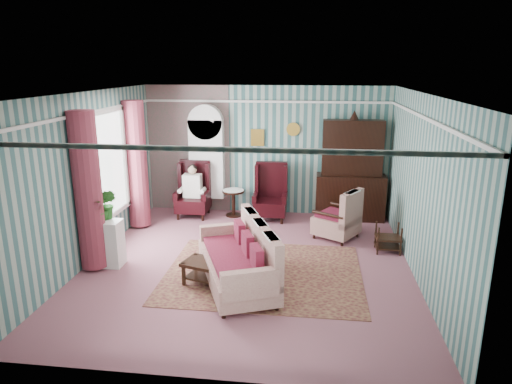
# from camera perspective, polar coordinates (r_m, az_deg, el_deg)

# --- Properties ---
(floor) EXTENTS (6.00, 6.00, 0.00)m
(floor) POSITION_cam_1_polar(r_m,az_deg,el_deg) (7.96, -0.99, -9.08)
(floor) COLOR #8C5159
(floor) RESTS_ON ground
(room_shell) EXTENTS (5.53, 6.02, 2.91)m
(room_shell) POSITION_cam_1_polar(r_m,az_deg,el_deg) (7.64, -5.49, 5.59)
(room_shell) COLOR #34605E
(room_shell) RESTS_ON ground
(bookcase) EXTENTS (0.80, 0.28, 2.24)m
(bookcase) POSITION_cam_1_polar(r_m,az_deg,el_deg) (10.52, -6.16, 3.39)
(bookcase) COLOR silver
(bookcase) RESTS_ON floor
(dresser_hutch) EXTENTS (1.50, 0.56, 2.36)m
(dresser_hutch) POSITION_cam_1_polar(r_m,az_deg,el_deg) (10.15, 11.87, 3.06)
(dresser_hutch) COLOR black
(dresser_hutch) RESTS_ON floor
(wingback_left) EXTENTS (0.76, 0.80, 1.25)m
(wingback_left) POSITION_cam_1_polar(r_m,az_deg,el_deg) (10.33, -7.92, 0.28)
(wingback_left) COLOR black
(wingback_left) RESTS_ON floor
(wingback_right) EXTENTS (0.76, 0.80, 1.25)m
(wingback_right) POSITION_cam_1_polar(r_m,az_deg,el_deg) (10.02, 1.80, -0.04)
(wingback_right) COLOR black
(wingback_right) RESTS_ON floor
(seated_woman) EXTENTS (0.44, 0.40, 1.18)m
(seated_woman) POSITION_cam_1_polar(r_m,az_deg,el_deg) (10.33, -7.91, 0.09)
(seated_woman) COLOR white
(seated_woman) RESTS_ON floor
(round_side_table) EXTENTS (0.50, 0.50, 0.60)m
(round_side_table) POSITION_cam_1_polar(r_m,az_deg,el_deg) (10.37, -2.82, -1.40)
(round_side_table) COLOR black
(round_side_table) RESTS_ON floor
(nest_table) EXTENTS (0.45, 0.38, 0.54)m
(nest_table) POSITION_cam_1_polar(r_m,az_deg,el_deg) (8.74, 16.19, -5.50)
(nest_table) COLOR black
(nest_table) RESTS_ON floor
(plant_stand) EXTENTS (0.55, 0.35, 0.80)m
(plant_stand) POSITION_cam_1_polar(r_m,az_deg,el_deg) (8.21, -18.24, -6.09)
(plant_stand) COLOR silver
(plant_stand) RESTS_ON floor
(rug) EXTENTS (3.20, 2.60, 0.01)m
(rug) POSITION_cam_1_polar(r_m,az_deg,el_deg) (7.66, 0.94, -10.08)
(rug) COLOR #51221B
(rug) RESTS_ON floor
(sofa) EXTENTS (1.69, 2.26, 0.96)m
(sofa) POSITION_cam_1_polar(r_m,az_deg,el_deg) (7.09, -2.48, -8.07)
(sofa) COLOR #C0AD95
(sofa) RESTS_ON floor
(floral_armchair) EXTENTS (1.15, 1.15, 0.89)m
(floral_armchair) POSITION_cam_1_polar(r_m,az_deg,el_deg) (9.14, 10.05, -3.00)
(floral_armchair) COLOR beige
(floral_armchair) RESTS_ON floor
(coffee_table) EXTENTS (0.97, 0.70, 0.37)m
(coffee_table) POSITION_cam_1_polar(r_m,az_deg,el_deg) (7.24, -5.60, -10.15)
(coffee_table) COLOR black
(coffee_table) RESTS_ON floor
(potted_plant_a) EXTENTS (0.45, 0.40, 0.45)m
(potted_plant_a) POSITION_cam_1_polar(r_m,az_deg,el_deg) (7.90, -19.32, -2.24)
(potted_plant_a) COLOR #1E4B17
(potted_plant_a) RESTS_ON plant_stand
(potted_plant_b) EXTENTS (0.32, 0.28, 0.52)m
(potted_plant_b) POSITION_cam_1_polar(r_m,az_deg,el_deg) (8.08, -18.03, -1.45)
(potted_plant_b) COLOR #204A17
(potted_plant_b) RESTS_ON plant_stand
(potted_plant_c) EXTENTS (0.26, 0.26, 0.41)m
(potted_plant_c) POSITION_cam_1_polar(r_m,az_deg,el_deg) (8.09, -18.65, -1.92)
(potted_plant_c) COLOR #195019
(potted_plant_c) RESTS_ON plant_stand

